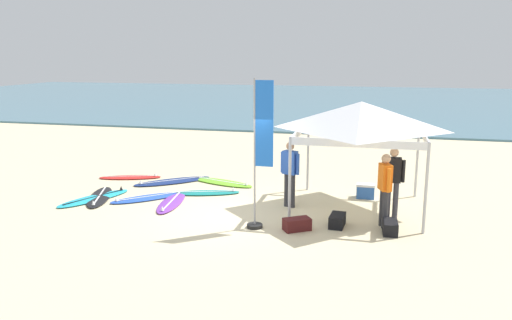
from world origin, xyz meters
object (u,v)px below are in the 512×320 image
surfboard_black (100,197)px  gear_bag_by_pole (390,227)px  surfboard_teal (206,193)px  banner_flag (260,161)px  gear_bag_on_sand (337,220)px  surfboard_lime (222,182)px  surfboard_blue (147,198)px  surfboard_red (130,177)px  gear_bag_near_tent (297,224)px  person_black (393,178)px  surfboard_cyan (94,198)px  cooler_box (366,191)px  person_orange (385,185)px  surfboard_navy (172,181)px  canopy_tent (361,116)px  person_blue (290,170)px  surfboard_purple (171,202)px

surfboard_black → gear_bag_by_pole: size_ratio=3.62×
surfboard_black → surfboard_teal: bearing=22.4°
banner_flag → gear_bag_on_sand: size_ratio=5.67×
surfboard_lime → surfboard_blue: 2.59m
surfboard_red → gear_bag_near_tent: (5.95, -3.49, 0.10)m
surfboard_teal → person_black: 5.23m
surfboard_blue → gear_bag_near_tent: (4.40, -1.47, 0.10)m
surfboard_cyan → cooler_box: size_ratio=4.52×
person_black → cooler_box: person_black is taller
surfboard_teal → surfboard_blue: bearing=-147.9°
surfboard_lime → cooler_box: cooler_box is taller
surfboard_blue → person_orange: bearing=-7.0°
gear_bag_by_pole → gear_bag_on_sand: 1.19m
surfboard_teal → surfboard_navy: (-1.45, 0.99, -0.00)m
surfboard_black → cooler_box: cooler_box is taller
canopy_tent → surfboard_navy: canopy_tent is taller
person_blue → canopy_tent: bearing=8.8°
surfboard_navy → gear_bag_by_pole: 7.16m
surfboard_cyan → gear_bag_on_sand: (6.64, -0.62, 0.10)m
surfboard_red → gear_bag_on_sand: gear_bag_on_sand is taller
surfboard_lime → gear_bag_by_pole: 5.95m
canopy_tent → person_blue: canopy_tent is taller
surfboard_navy → person_black: person_black is taller
person_orange → cooler_box: (-0.47, 2.33, -0.79)m
surfboard_lime → gear_bag_on_sand: 4.89m
surfboard_black → person_orange: 7.66m
canopy_tent → person_black: canopy_tent is taller
surfboard_red → gear_bag_on_sand: bearing=-23.8°
cooler_box → surfboard_black: bearing=-165.9°
surfboard_lime → person_black: person_black is taller
surfboard_red → surfboard_lime: bearing=1.8°
canopy_tent → gear_bag_on_sand: bearing=-104.4°
canopy_tent → surfboard_blue: size_ratio=1.70×
surfboard_red → gear_bag_on_sand: size_ratio=3.37×
surfboard_red → person_black: 8.33m
surfboard_teal → person_black: bearing=-9.7°
banner_flag → surfboard_navy: bearing=136.6°
gear_bag_near_tent → gear_bag_by_pole: bearing=8.4°
person_orange → cooler_box: bearing=101.3°
gear_bag_by_pole → person_orange: bearing=111.4°
surfboard_cyan → gear_bag_on_sand: gear_bag_on_sand is taller
surfboard_red → gear_bag_near_tent: gear_bag_near_tent is taller
surfboard_purple → person_blue: size_ratio=1.20×
surfboard_purple → surfboard_navy: same height
surfboard_purple → banner_flag: banner_flag is taller
surfboard_blue → cooler_box: bearing=15.0°
person_black → gear_bag_on_sand: 1.79m
canopy_tent → surfboard_lime: 5.04m
banner_flag → gear_bag_on_sand: banner_flag is taller
gear_bag_on_sand → gear_bag_near_tent: bearing=-150.7°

